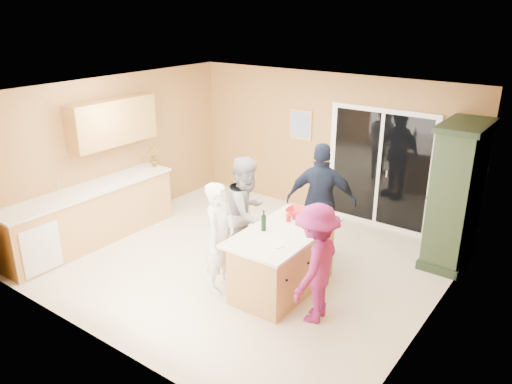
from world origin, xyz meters
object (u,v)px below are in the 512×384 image
Objects in this scene: woman_magenta at (316,264)px; woman_grey at (247,214)px; woman_navy at (321,201)px; woman_white at (220,238)px; kitchen_island at (283,262)px; green_hutch at (456,196)px.

woman_grey is at bearing -118.42° from woman_magenta.
woman_navy reaches higher than woman_magenta.
woman_grey reaches higher than woman_white.
woman_grey is at bearing -5.62° from woman_white.
woman_white reaches higher than woman_magenta.
green_hutch reaches higher than kitchen_island.
woman_magenta is (0.77, -1.51, -0.14)m from woman_navy.
woman_white is 1.77m from woman_navy.
kitchen_island is 0.93× the size of woman_navy.
green_hutch is 3.09m from woman_grey.
woman_magenta is at bearing -26.22° from kitchen_island.
woman_white is at bearing 45.72° from woman_navy.
woman_white is at bearing -91.19° from woman_magenta.
woman_navy is (-0.09, 1.18, 0.49)m from kitchen_island.
green_hutch is 1.98m from woman_navy.
woman_magenta is at bearing -109.79° from green_hutch.
woman_navy is at bearing 93.63° from kitchen_island.
woman_grey reaches higher than kitchen_island.
woman_grey is 1.12× the size of woman_magenta.
woman_white is (-2.29, -2.68, -0.27)m from green_hutch.
woman_white is (-0.70, -0.48, 0.36)m from kitchen_island.
green_hutch reaches higher than woman_magenta.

